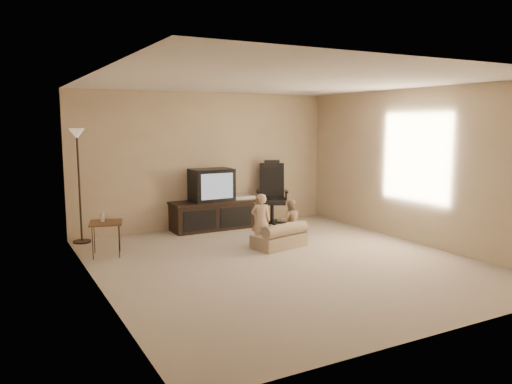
% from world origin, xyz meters
% --- Properties ---
extents(floor, '(5.50, 5.50, 0.00)m').
position_xyz_m(floor, '(0.00, 0.00, 0.00)').
color(floor, '#BAA894').
rests_on(floor, ground).
extents(room_shell, '(5.50, 5.50, 5.50)m').
position_xyz_m(room_shell, '(0.00, 0.00, 1.52)').
color(room_shell, silver).
rests_on(room_shell, floor).
extents(tv_stand, '(1.57, 0.59, 1.12)m').
position_xyz_m(tv_stand, '(0.00, 2.49, 0.46)').
color(tv_stand, black).
rests_on(tv_stand, floor).
extents(office_chair, '(0.77, 0.78, 1.23)m').
position_xyz_m(office_chair, '(1.17, 2.32, 0.44)').
color(office_chair, black).
rests_on(office_chair, floor).
extents(side_table, '(0.55, 0.55, 0.69)m').
position_xyz_m(side_table, '(-2.11, 1.54, 0.49)').
color(side_table, brown).
rests_on(side_table, floor).
extents(floor_lamp, '(0.29, 0.29, 1.86)m').
position_xyz_m(floor_lamp, '(-2.30, 2.55, 1.36)').
color(floor_lamp, black).
rests_on(floor_lamp, floor).
extents(child_sofa, '(0.91, 0.64, 0.41)m').
position_xyz_m(child_sofa, '(0.39, 0.71, 0.16)').
color(child_sofa, '#9D856A').
rests_on(child_sofa, floor).
extents(toddler_left, '(0.37, 0.31, 0.85)m').
position_xyz_m(toddler_left, '(0.14, 0.89, 0.43)').
color(toddler_left, '#D4AA85').
rests_on(toddler_left, floor).
extents(toddler_right, '(0.40, 0.32, 0.73)m').
position_xyz_m(toddler_right, '(0.67, 0.87, 0.37)').
color(toddler_right, '#D4AA85').
rests_on(toddler_right, floor).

